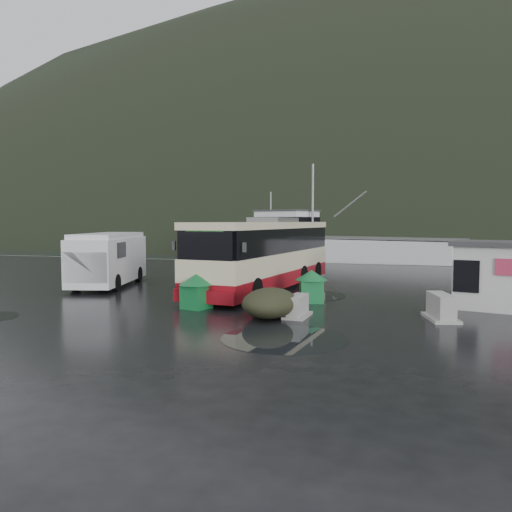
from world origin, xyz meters
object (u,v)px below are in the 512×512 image
(waste_bin_left, at_px, (197,308))
(jersey_barrier_b, at_px, (441,320))
(white_van, at_px, (109,286))
(dome_tent, at_px, (270,317))
(waste_bin_right, at_px, (311,302))
(fishing_trawler, at_px, (340,257))
(ticket_kiosk, at_px, (498,309))
(jersey_barrier_a, at_px, (298,317))
(coach_bus, at_px, (266,289))

(waste_bin_left, height_order, jersey_barrier_b, waste_bin_left)
(white_van, height_order, dome_tent, white_van)
(dome_tent, bearing_deg, waste_bin_left, 163.78)
(waste_bin_right, distance_m, fishing_trawler, 25.82)
(waste_bin_right, bearing_deg, dome_tent, -102.47)
(dome_tent, relative_size, jersey_barrier_b, 1.49)
(waste_bin_left, height_order, ticket_kiosk, ticket_kiosk)
(waste_bin_left, distance_m, dome_tent, 3.26)
(dome_tent, xyz_separation_m, fishing_trawler, (-1.20, 29.33, 0.00))
(ticket_kiosk, height_order, jersey_barrier_a, ticket_kiosk)
(ticket_kiosk, bearing_deg, white_van, -171.39)
(jersey_barrier_a, height_order, jersey_barrier_b, jersey_barrier_b)
(jersey_barrier_a, bearing_deg, white_van, 153.74)
(waste_bin_left, bearing_deg, fishing_trawler, 86.13)
(white_van, bearing_deg, coach_bus, -5.40)
(ticket_kiosk, xyz_separation_m, jersey_barrier_a, (-6.94, -3.69, 0.00))
(white_van, height_order, waste_bin_right, white_van)
(ticket_kiosk, bearing_deg, jersey_barrier_b, -114.12)
(jersey_barrier_b, bearing_deg, fishing_trawler, 103.64)
(ticket_kiosk, bearing_deg, waste_bin_left, -149.73)
(jersey_barrier_a, relative_size, fishing_trawler, 0.06)
(waste_bin_right, bearing_deg, jersey_barrier_a, -88.37)
(waste_bin_left, xyz_separation_m, jersey_barrier_a, (4.01, -0.51, 0.00))
(dome_tent, distance_m, jersey_barrier_a, 0.97)
(fishing_trawler, bearing_deg, ticket_kiosk, -50.17)
(waste_bin_left, xyz_separation_m, waste_bin_right, (3.92, 2.67, 0.00))
(waste_bin_left, height_order, fishing_trawler, fishing_trawler)
(ticket_kiosk, bearing_deg, dome_tent, -138.33)
(coach_bus, distance_m, white_van, 8.08)
(coach_bus, distance_m, dome_tent, 7.33)
(coach_bus, xyz_separation_m, white_van, (-7.99, -1.23, 0.00))
(waste_bin_right, height_order, jersey_barrier_b, waste_bin_right)
(dome_tent, bearing_deg, ticket_kiosk, 27.61)
(ticket_kiosk, distance_m, jersey_barrier_b, 3.59)
(waste_bin_left, xyz_separation_m, jersey_barrier_b, (8.73, 0.36, 0.00))
(white_van, bearing_deg, waste_bin_left, -49.34)
(white_van, distance_m, jersey_barrier_b, 16.31)
(coach_bus, distance_m, waste_bin_left, 6.21)
(waste_bin_left, distance_m, jersey_barrier_a, 4.04)
(dome_tent, distance_m, fishing_trawler, 29.35)
(coach_bus, height_order, dome_tent, coach_bus)
(dome_tent, height_order, jersey_barrier_a, dome_tent)
(dome_tent, xyz_separation_m, ticket_kiosk, (7.82, 4.09, 0.00))
(dome_tent, xyz_separation_m, jersey_barrier_b, (5.61, 1.27, 0.00))
(jersey_barrier_b, bearing_deg, waste_bin_right, 154.40)
(waste_bin_right, height_order, ticket_kiosk, ticket_kiosk)
(waste_bin_left, xyz_separation_m, fishing_trawler, (1.92, 28.42, 0.00))
(coach_bus, bearing_deg, ticket_kiosk, -9.57)
(jersey_barrier_b, relative_size, fishing_trawler, 0.07)
(jersey_barrier_b, distance_m, fishing_trawler, 28.87)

